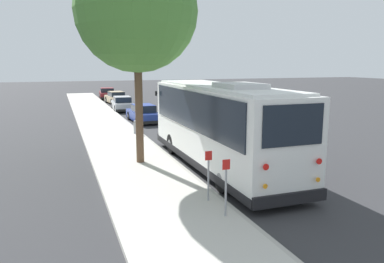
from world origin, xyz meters
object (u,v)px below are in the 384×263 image
(parked_sedan_silver, at_px, (122,104))
(fire_hydrant, at_px, (135,127))
(street_tree, at_px, (136,2))
(sign_post_near, at_px, (226,187))
(parked_sedan_maroon, at_px, (107,94))
(parked_sedan_blue, at_px, (143,114))
(shuttle_bus, at_px, (219,122))
(sign_post_far, at_px, (208,175))
(parked_sedan_tan, at_px, (116,98))

(parked_sedan_silver, relative_size, fire_hydrant, 5.23)
(street_tree, distance_m, sign_post_near, 8.78)
(parked_sedan_maroon, bearing_deg, parked_sedan_silver, -177.02)
(parked_sedan_blue, bearing_deg, parked_sedan_maroon, -1.95)
(parked_sedan_blue, distance_m, street_tree, 13.39)
(shuttle_bus, height_order, sign_post_near, shuttle_bus)
(street_tree, distance_m, fire_hydrant, 8.92)
(parked_sedan_silver, relative_size, sign_post_far, 2.73)
(parked_sedan_tan, relative_size, sign_post_near, 2.79)
(parked_sedan_maroon, height_order, sign_post_far, sign_post_far)
(shuttle_bus, xyz_separation_m, fire_hydrant, (7.98, 1.89, -1.38))
(street_tree, xyz_separation_m, fire_hydrant, (6.38, -1.09, -6.14))
(parked_sedan_silver, bearing_deg, sign_post_far, 179.31)
(parked_sedan_blue, relative_size, street_tree, 0.46)
(parked_sedan_maroon, bearing_deg, fire_hydrant, -179.52)
(street_tree, height_order, sign_post_far, street_tree)
(shuttle_bus, distance_m, street_tree, 5.84)
(parked_sedan_blue, height_order, parked_sedan_silver, parked_sedan_silver)
(shuttle_bus, bearing_deg, parked_sedan_tan, 0.48)
(shuttle_bus, xyz_separation_m, parked_sedan_tan, (26.45, 0.26, -1.31))
(parked_sedan_silver, relative_size, sign_post_near, 2.64)
(parked_sedan_blue, height_order, parked_sedan_tan, parked_sedan_tan)
(shuttle_bus, relative_size, fire_hydrant, 12.90)
(parked_sedan_tan, bearing_deg, sign_post_near, 171.97)
(parked_sedan_silver, xyz_separation_m, parked_sedan_tan, (6.05, -0.34, 0.01))
(shuttle_bus, relative_size, parked_sedan_maroon, 2.28)
(sign_post_near, bearing_deg, parked_sedan_blue, -5.43)
(parked_sedan_silver, distance_m, fire_hydrant, 12.49)
(parked_sedan_silver, bearing_deg, sign_post_near, 179.47)
(parked_sedan_maroon, distance_m, fire_hydrant, 24.93)
(sign_post_near, distance_m, sign_post_far, 1.25)
(parked_sedan_blue, distance_m, parked_sedan_silver, 7.21)
(parked_sedan_blue, xyz_separation_m, sign_post_near, (-18.20, 1.73, 0.38))
(parked_sedan_maroon, bearing_deg, street_tree, 179.18)
(parked_sedan_maroon, xyz_separation_m, fire_hydrant, (-24.88, 1.48, -0.06))
(parked_sedan_silver, bearing_deg, parked_sedan_maroon, 1.67)
(shuttle_bus, bearing_deg, sign_post_far, 152.00)
(sign_post_far, bearing_deg, sign_post_near, 180.00)
(sign_post_near, bearing_deg, parked_sedan_maroon, -2.37)
(parked_sedan_silver, bearing_deg, shuttle_bus, -175.73)
(parked_sedan_blue, height_order, parked_sedan_maroon, parked_sedan_maroon)
(parked_sedan_silver, height_order, sign_post_near, sign_post_near)
(sign_post_near, xyz_separation_m, fire_hydrant, (12.97, -0.09, -0.42))
(street_tree, xyz_separation_m, sign_post_far, (-5.33, -1.00, -5.74))
(shuttle_bus, distance_m, parked_sedan_silver, 20.46)
(fire_hydrant, bearing_deg, parked_sedan_silver, -5.88)
(shuttle_bus, distance_m, sign_post_far, 4.34)
(fire_hydrant, bearing_deg, parked_sedan_tan, -5.02)
(parked_sedan_silver, height_order, sign_post_far, sign_post_far)
(parked_sedan_silver, bearing_deg, street_tree, 175.37)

